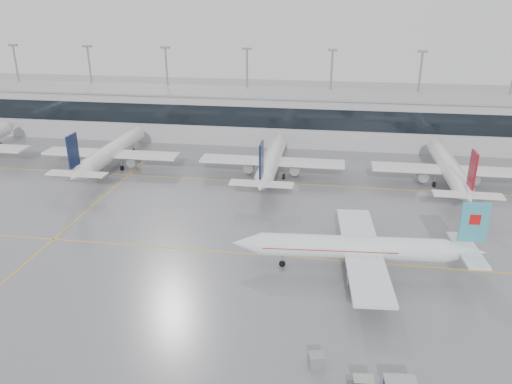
# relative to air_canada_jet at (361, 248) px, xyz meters

# --- Properties ---
(ground) EXTENTS (320.00, 320.00, 0.00)m
(ground) POSITION_rel_air_canada_jet_xyz_m (-16.59, 2.18, -3.31)
(ground) COLOR slate
(ground) RESTS_ON ground
(taxi_line_main) EXTENTS (120.00, 0.25, 0.01)m
(taxi_line_main) POSITION_rel_air_canada_jet_xyz_m (-16.59, 2.18, -3.31)
(taxi_line_main) COLOR gold
(taxi_line_main) RESTS_ON ground
(taxi_line_north) EXTENTS (120.00, 0.25, 0.01)m
(taxi_line_north) POSITION_rel_air_canada_jet_xyz_m (-16.59, 32.18, -3.31)
(taxi_line_north) COLOR gold
(taxi_line_north) RESTS_ON ground
(taxi_line_cross) EXTENTS (0.25, 60.00, 0.01)m
(taxi_line_cross) POSITION_rel_air_canada_jet_xyz_m (-46.59, 17.18, -3.31)
(taxi_line_cross) COLOR gold
(taxi_line_cross) RESTS_ON ground
(terminal) EXTENTS (180.00, 15.00, 12.00)m
(terminal) POSITION_rel_air_canada_jet_xyz_m (-16.59, 64.18, 2.69)
(terminal) COLOR #A6A6AA
(terminal) RESTS_ON ground
(terminal_glass) EXTENTS (180.00, 0.20, 5.00)m
(terminal_glass) POSITION_rel_air_canada_jet_xyz_m (-16.59, 56.63, 4.19)
(terminal_glass) COLOR black
(terminal_glass) RESTS_ON ground
(terminal_roof) EXTENTS (182.00, 16.00, 0.40)m
(terminal_roof) POSITION_rel_air_canada_jet_xyz_m (-16.59, 64.18, 8.89)
(terminal_roof) COLOR gray
(terminal_roof) RESTS_ON ground
(light_masts) EXTENTS (156.40, 1.00, 22.60)m
(light_masts) POSITION_rel_air_canada_jet_xyz_m (-16.59, 70.18, 10.03)
(light_masts) COLOR gray
(light_masts) RESTS_ON ground
(air_canada_jet) EXTENTS (34.37, 26.97, 10.55)m
(air_canada_jet) POSITION_rel_air_canada_jet_xyz_m (0.00, 0.00, 0.00)
(air_canada_jet) COLOR silver
(air_canada_jet) RESTS_ON ground
(parked_jet_b) EXTENTS (29.64, 36.96, 11.72)m
(parked_jet_b) POSITION_rel_air_canada_jet_xyz_m (-51.59, 35.87, 0.40)
(parked_jet_b) COLOR silver
(parked_jet_b) RESTS_ON ground
(parked_jet_c) EXTENTS (29.64, 36.96, 11.72)m
(parked_jet_c) POSITION_rel_air_canada_jet_xyz_m (-16.59, 35.87, 0.40)
(parked_jet_c) COLOR silver
(parked_jet_c) RESTS_ON ground
(parked_jet_d) EXTENTS (29.64, 36.96, 11.72)m
(parked_jet_d) POSITION_rel_air_canada_jet_xyz_m (18.41, 35.87, 0.40)
(parked_jet_d) COLOR silver
(parked_jet_d) RESTS_ON ground
(gse_unit) EXTENTS (1.78, 1.70, 1.46)m
(gse_unit) POSITION_rel_air_canada_jet_xyz_m (-5.12, -20.21, -2.58)
(gse_unit) COLOR slate
(gse_unit) RESTS_ON ground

